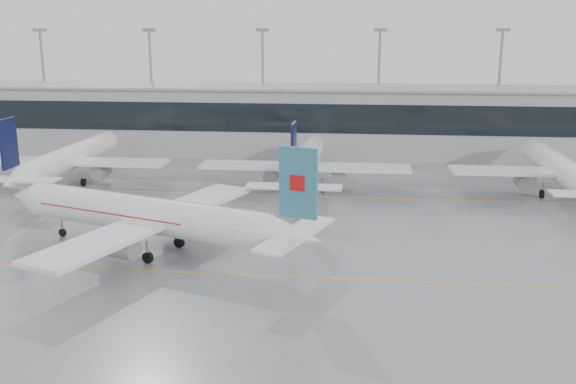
# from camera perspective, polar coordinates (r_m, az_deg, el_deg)

# --- Properties ---
(ground) EXTENTS (320.00, 320.00, 0.00)m
(ground) POSITION_cam_1_polar(r_m,az_deg,el_deg) (59.60, -1.27, -7.45)
(ground) COLOR gray
(ground) RESTS_ON ground
(taxi_line_main) EXTENTS (120.00, 0.25, 0.01)m
(taxi_line_main) POSITION_cam_1_polar(r_m,az_deg,el_deg) (59.60, -1.27, -7.45)
(taxi_line_main) COLOR gold
(taxi_line_main) RESTS_ON ground
(taxi_line_north) EXTENTS (120.00, 0.25, 0.01)m
(taxi_line_north) POSITION_cam_1_polar(r_m,az_deg,el_deg) (88.05, 1.28, -0.35)
(taxi_line_north) COLOR gold
(taxi_line_north) RESTS_ON ground
(taxi_line_cross) EXTENTS (0.25, 60.00, 0.01)m
(taxi_line_cross) POSITION_cam_1_polar(r_m,az_deg,el_deg) (82.27, -21.03, -2.33)
(taxi_line_cross) COLOR gold
(taxi_line_cross) RESTS_ON ground
(terminal) EXTENTS (180.00, 15.00, 12.00)m
(terminal) POSITION_cam_1_polar(r_m,az_deg,el_deg) (118.29, 2.66, 6.29)
(terminal) COLOR #9C9C9F
(terminal) RESTS_ON ground
(terminal_glass) EXTENTS (180.00, 0.20, 5.00)m
(terminal_glass) POSITION_cam_1_polar(r_m,az_deg,el_deg) (110.62, 2.42, 6.54)
(terminal_glass) COLOR black
(terminal_glass) RESTS_ON ground
(terminal_roof) EXTENTS (182.00, 16.00, 0.40)m
(terminal_roof) POSITION_cam_1_polar(r_m,az_deg,el_deg) (117.62, 2.69, 9.28)
(terminal_roof) COLOR gray
(terminal_roof) RESTS_ON ground
(light_masts) EXTENTS (156.40, 1.00, 22.60)m
(light_masts) POSITION_cam_1_polar(r_m,az_deg,el_deg) (123.51, 2.88, 10.04)
(light_masts) COLOR gray
(light_masts) RESTS_ON ground
(air_canada_jet) EXTENTS (37.27, 30.65, 12.17)m
(air_canada_jet) POSITION_cam_1_polar(r_m,az_deg,el_deg) (65.70, -11.96, -2.14)
(air_canada_jet) COLOR white
(air_canada_jet) RESTS_ON ground
(parked_jet_b) EXTENTS (29.64, 36.96, 11.72)m
(parked_jet_b) POSITION_cam_1_polar(r_m,az_deg,el_deg) (99.93, -18.96, 2.79)
(parked_jet_b) COLOR white
(parked_jet_b) RESTS_ON ground
(parked_jet_c) EXTENTS (29.64, 36.96, 11.72)m
(parked_jet_c) POSITION_cam_1_polar(r_m,az_deg,el_deg) (90.80, 1.50, 2.49)
(parked_jet_c) COLOR white
(parked_jet_c) RESTS_ON ground
(parked_jet_d) EXTENTS (29.64, 36.96, 11.72)m
(parked_jet_d) POSITION_cam_1_polar(r_m,az_deg,el_deg) (94.63, 23.13, 1.83)
(parked_jet_d) COLOR white
(parked_jet_d) RESTS_ON ground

